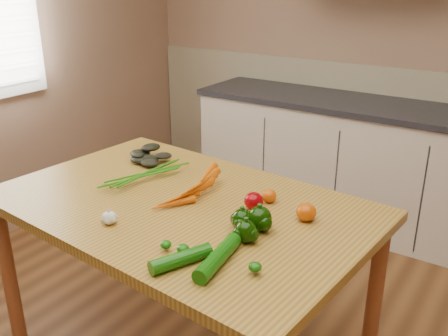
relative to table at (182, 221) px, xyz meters
name	(u,v)px	position (x,y,z in m)	size (l,w,h in m)	color
room	(186,124)	(0.19, -0.18, 0.51)	(4.04, 5.04, 2.64)	brown
counter_run	(393,170)	(0.40, 1.83, -0.28)	(2.84, 0.64, 1.14)	beige
table	(182,221)	(0.00, 0.00, 0.00)	(1.63, 1.12, 0.83)	#AE8232
carrot_bunch	(178,183)	(-0.07, 0.08, 0.13)	(0.29, 0.22, 0.08)	#D45905
leafy_greens	(148,151)	(-0.43, 0.28, 0.15)	(0.22, 0.20, 0.11)	black
garlic_bulb	(109,218)	(-0.11, -0.30, 0.12)	(0.06, 0.06, 0.05)	white
pepper_a	(242,220)	(0.34, -0.07, 0.13)	(0.08, 0.08, 0.08)	black
pepper_b	(260,219)	(0.40, -0.03, 0.14)	(0.09, 0.09, 0.09)	black
pepper_c	(246,231)	(0.40, -0.13, 0.13)	(0.08, 0.08, 0.08)	black
tomato_a	(254,201)	(0.29, 0.11, 0.13)	(0.08, 0.08, 0.07)	#830207
tomato_b	(269,196)	(0.31, 0.20, 0.12)	(0.06, 0.06, 0.06)	#C64B04
tomato_c	(306,212)	(0.51, 0.13, 0.13)	(0.08, 0.08, 0.07)	#C64B04
zucchini_a	(218,258)	(0.40, -0.31, 0.12)	(0.05, 0.05, 0.26)	#0E4D08
zucchini_b	(181,259)	(0.30, -0.38, 0.12)	(0.05, 0.05, 0.22)	#0E4D08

